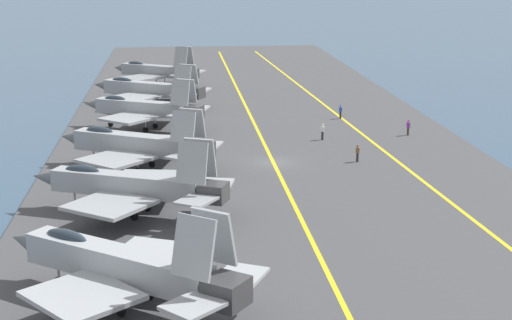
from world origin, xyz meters
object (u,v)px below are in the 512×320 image
parked_jet_fourth (136,144)px  parked_jet_fifth (144,108)px  crew_white_vest (323,131)px  parked_jet_third (130,185)px  parked_jet_sixth (149,89)px  crew_brown_vest (358,152)px  parked_jet_second (122,265)px  crew_purple_vest (408,127)px  parked_jet_seventh (156,71)px  crew_blue_vest (341,111)px

parked_jet_fourth → parked_jet_fifth: (17.48, -0.19, 0.08)m
parked_jet_fifth → crew_white_vest: 20.98m
parked_jet_third → parked_jet_sixth: (46.01, -0.15, -0.17)m
parked_jet_sixth → parked_jet_fifth: bearing=179.6°
parked_jet_sixth → crew_brown_vest: 38.34m
crew_white_vest → parked_jet_second: bearing=154.2°
parked_jet_second → parked_jet_fourth: bearing=0.9°
crew_purple_vest → crew_brown_vest: (-10.88, 8.37, -0.03)m
parked_jet_sixth → crew_white_vest: parked_jet_sixth is taller
parked_jet_third → parked_jet_seventh: (60.94, -0.89, 0.12)m
parked_jet_third → crew_brown_vest: (14.12, -21.38, -1.49)m
parked_jet_sixth → crew_white_vest: size_ratio=9.16×
parked_jet_sixth → parked_jet_second: bearing=-179.9°
parked_jet_second → parked_jet_seventh: 77.34m
parked_jet_second → crew_white_vest: bearing=-25.8°
crew_blue_vest → parked_jet_fifth: bearing=99.3°
parked_jet_second → crew_white_vest: 44.65m
parked_jet_third → parked_jet_sixth: 46.01m
crew_purple_vest → crew_brown_vest: crew_purple_vest is taller
crew_white_vest → parked_jet_fourth: bearing=117.5°
crew_purple_vest → parked_jet_sixth: bearing=54.6°
parked_jet_fourth → parked_jet_seventh: bearing=-1.3°
parked_jet_third → crew_brown_vest: parked_jet_third is taller
parked_jet_second → crew_white_vest: parked_jet_second is taller
parked_jet_fifth → crew_white_vest: bearing=-110.0°
parked_jet_third → parked_jet_sixth: bearing=-0.2°
parked_jet_third → crew_purple_vest: bearing=-50.0°
parked_jet_third → parked_jet_fifth: (30.95, -0.04, 0.10)m
parked_jet_fifth → crew_brown_vest: bearing=-128.3°
parked_jet_seventh → crew_brown_vest: size_ratio=8.41×
crew_purple_vest → crew_blue_vest: bearing=29.8°
crew_brown_vest → crew_purple_vest: bearing=-37.6°
parked_jet_seventh → crew_purple_vest: (-35.95, -28.86, -1.58)m
parked_jet_sixth → crew_white_vest: bearing=-138.7°
parked_jet_third → parked_jet_fourth: size_ratio=1.02×
parked_jet_sixth → crew_purple_vest: 36.33m
parked_jet_sixth → crew_purple_vest: parked_jet_sixth is taller
parked_jet_third → parked_jet_fourth: parked_jet_third is taller
crew_brown_vest → crew_white_vest: bearing=9.8°
parked_jet_second → parked_jet_third: (16.40, 0.30, -0.03)m
parked_jet_fifth → parked_jet_third: bearing=179.9°
crew_purple_vest → crew_brown_vest: size_ratio=1.03×
parked_jet_second → parked_jet_fifth: parked_jet_second is taller
parked_jet_fourth → parked_jet_fifth: bearing=-0.6°
crew_white_vest → crew_brown_vest: size_ratio=1.04×
parked_jet_third → parked_jet_seventh: parked_jet_seventh is taller
parked_jet_fourth → parked_jet_third: bearing=-179.4°
parked_jet_second → crew_brown_vest: (30.51, -21.08, -1.52)m
crew_purple_vest → parked_jet_third: bearing=130.0°
parked_jet_sixth → crew_purple_vest: (-21.01, -29.60, -1.29)m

